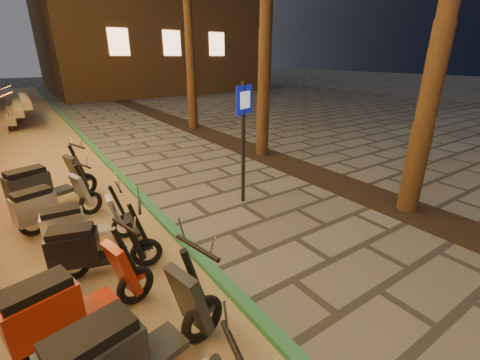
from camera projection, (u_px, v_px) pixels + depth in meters
parking_strip at (40, 164)px, 9.73m from camera, size 3.40×60.00×0.01m
green_curb at (99, 153)px, 10.61m from camera, size 0.18×60.00×0.10m
planting_strip at (305, 170)px, 9.15m from camera, size 1.20×40.00×0.02m
pedestrian_sign at (244, 127)px, 6.65m from camera, size 0.54×0.25×2.60m
scooter_5 at (128, 349)px, 2.92m from camera, size 1.85×0.85×1.30m
scooter_6 at (68, 303)px, 3.54m from camera, size 1.69×0.81×1.19m
scooter_7 at (92, 248)px, 4.63m from camera, size 1.54×0.80×1.09m
scooter_8 at (80, 225)px, 5.31m from camera, size 1.48×0.54×1.04m
scooter_9 at (49, 205)px, 5.93m from camera, size 1.58×0.84×1.12m
scooter_10 at (43, 185)px, 6.68m from camera, size 1.78×0.96×1.27m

